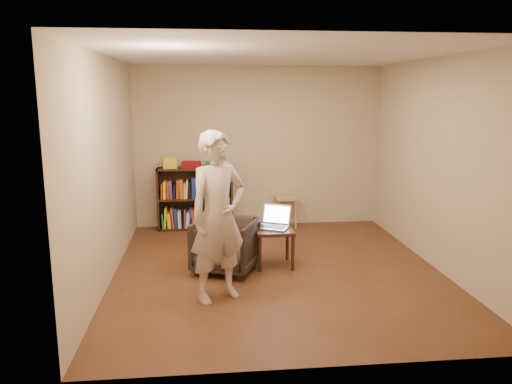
{
  "coord_description": "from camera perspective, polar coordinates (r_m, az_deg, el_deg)",
  "views": [
    {
      "loc": [
        -0.88,
        -5.84,
        2.17
      ],
      "look_at": [
        -0.23,
        0.35,
        0.93
      ],
      "focal_mm": 35.0,
      "sensor_mm": 36.0,
      "label": 1
    }
  ],
  "objects": [
    {
      "name": "wall_right",
      "position": [
        6.57,
        20.1,
        2.95
      ],
      "size": [
        0.0,
        4.5,
        4.5
      ],
      "primitive_type": "plane",
      "rotation": [
        1.57,
        0.0,
        -1.57
      ],
      "color": "#BEB190",
      "rests_on": "floor"
    },
    {
      "name": "box_white",
      "position": [
        7.98,
        -3.3,
        3.13
      ],
      "size": [
        0.13,
        0.13,
        0.09
      ],
      "primitive_type": "cube",
      "rotation": [
        0.0,
        0.0,
        -0.22
      ],
      "color": "white",
      "rests_on": "bookshelf"
    },
    {
      "name": "bookshelf",
      "position": [
        8.12,
        -6.93,
        -1.13
      ],
      "size": [
        1.2,
        0.3,
        1.0
      ],
      "color": "black",
      "rests_on": "floor"
    },
    {
      "name": "stool",
      "position": [
        8.17,
        3.47,
        -1.21
      ],
      "size": [
        0.35,
        0.35,
        0.51
      ],
      "color": "tan",
      "rests_on": "floor"
    },
    {
      "name": "wall_left",
      "position": [
        6.01,
        -16.7,
        2.45
      ],
      "size": [
        0.0,
        4.5,
        4.5
      ],
      "primitive_type": "plane",
      "rotation": [
        1.57,
        0.0,
        1.57
      ],
      "color": "#BEB190",
      "rests_on": "floor"
    },
    {
      "name": "wall_back",
      "position": [
        8.18,
        0.21,
        5.16
      ],
      "size": [
        4.0,
        0.0,
        4.0
      ],
      "primitive_type": "plane",
      "rotation": [
        1.57,
        0.0,
        0.0
      ],
      "color": "#BEB190",
      "rests_on": "floor"
    },
    {
      "name": "laptop",
      "position": [
        6.38,
        2.09,
        -3.5
      ],
      "size": [
        0.49,
        0.48,
        0.27
      ],
      "rotation": [
        0.0,
        0.0,
        -0.45
      ],
      "color": "#B4B4B9",
      "rests_on": "side_table"
    },
    {
      "name": "side_table",
      "position": [
        6.34,
        2.09,
        -4.94
      ],
      "size": [
        0.47,
        0.47,
        0.48
      ],
      "color": "black",
      "rests_on": "floor"
    },
    {
      "name": "box_green",
      "position": [
        8.01,
        -5.2,
        3.31
      ],
      "size": [
        0.15,
        0.15,
        0.14
      ],
      "primitive_type": "cube",
      "rotation": [
        0.0,
        0.0,
        -0.07
      ],
      "color": "#1E723F",
      "rests_on": "bookshelf"
    },
    {
      "name": "armchair",
      "position": [
        6.17,
        -3.51,
        -6.11
      ],
      "size": [
        0.93,
        0.94,
        0.66
      ],
      "primitive_type": "imported",
      "rotation": [
        0.0,
        0.0,
        -0.39
      ],
      "color": "#2C241D",
      "rests_on": "floor"
    },
    {
      "name": "floor",
      "position": [
        6.29,
        2.43,
        -8.94
      ],
      "size": [
        4.5,
        4.5,
        0.0
      ],
      "primitive_type": "plane",
      "color": "#472C16",
      "rests_on": "ground"
    },
    {
      "name": "person",
      "position": [
        5.22,
        -4.36,
        -2.86
      ],
      "size": [
        0.78,
        0.7,
        1.8
      ],
      "primitive_type": "imported",
      "rotation": [
        0.0,
        0.0,
        0.52
      ],
      "color": "#C3B1A0",
      "rests_on": "floor"
    },
    {
      "name": "ceiling",
      "position": [
        5.92,
        2.65,
        15.41
      ],
      "size": [
        4.5,
        4.5,
        0.0
      ],
      "primitive_type": "plane",
      "color": "silver",
      "rests_on": "wall_back"
    },
    {
      "name": "red_cloth",
      "position": [
        8.02,
        -7.43,
        3.13
      ],
      "size": [
        0.3,
        0.23,
        0.1
      ],
      "primitive_type": "cube",
      "rotation": [
        0.0,
        0.0,
        -0.05
      ],
      "color": "maroon",
      "rests_on": "bookshelf"
    },
    {
      "name": "box_yellow",
      "position": [
        7.99,
        -9.84,
        3.31
      ],
      "size": [
        0.23,
        0.19,
        0.17
      ],
      "primitive_type": "cube",
      "rotation": [
        0.0,
        0.0,
        0.16
      ],
      "color": "yellow",
      "rests_on": "bookshelf"
    }
  ]
}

